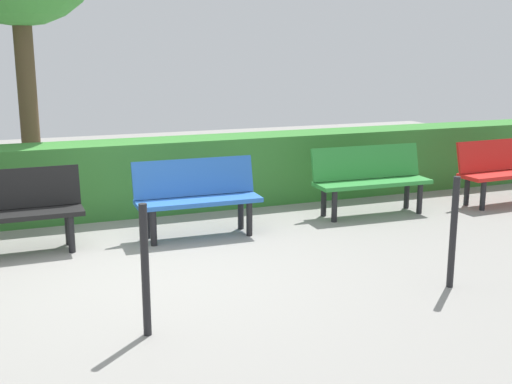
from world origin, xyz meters
TOP-DOWN VIEW (x-y plane):
  - ground_plane at (0.00, 0.00)m, footprint 19.94×19.94m
  - bench_red at (-5.26, -0.90)m, footprint 1.57×0.54m
  - bench_green at (-3.18, -1.04)m, footprint 1.52×0.51m
  - bench_blue at (-0.85, -0.89)m, footprint 1.40×0.49m
  - bench_black at (1.13, -0.97)m, footprint 1.48×0.47m
  - hedge_row at (-0.97, -2.17)m, footprint 15.94×0.66m
  - railing_post_mid at (-2.50, 1.48)m, footprint 0.06×0.06m
  - railing_post_far at (0.21, 1.48)m, footprint 0.06×0.06m

SIDE VIEW (x-z plane):
  - ground_plane at x=0.00m, z-range 0.00..0.00m
  - hedge_row at x=-0.97m, z-range 0.00..0.93m
  - bench_blue at x=-0.85m, z-range 0.05..0.91m
  - bench_black at x=1.13m, z-range 0.05..0.91m
  - bench_green at x=-3.18m, z-range 0.05..0.91m
  - bench_red at x=-5.26m, z-range 0.05..0.91m
  - railing_post_mid at x=-2.50m, z-range 0.00..1.00m
  - railing_post_far at x=0.21m, z-range 0.00..1.00m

